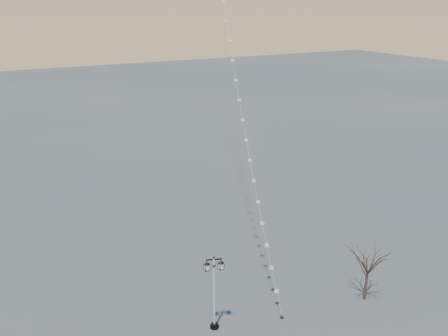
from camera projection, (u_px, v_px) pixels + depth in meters
ground at (267, 326)px, 32.33m from camera, size 300.00×300.00×0.00m
street_lamp at (214, 289)px, 31.13m from camera, size 1.41×0.82×5.75m
bare_tree at (369, 263)px, 34.29m from camera, size 2.73×2.73×4.54m
kite_train at (230, 3)px, 42.36m from camera, size 10.71×35.21×43.34m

